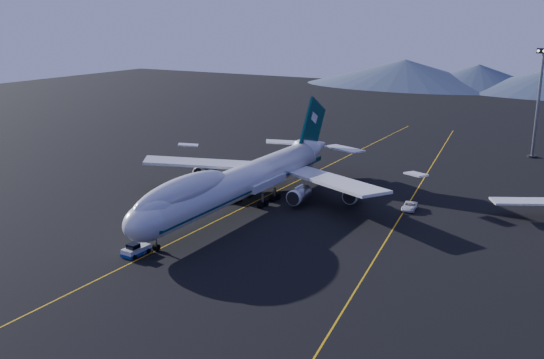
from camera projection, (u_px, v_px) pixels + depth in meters
The scene contains 7 objects.
ground at pixel (242, 208), 123.60m from camera, with size 500.00×500.00×0.00m, color black.
taxiway_line_main at pixel (242, 208), 123.60m from camera, with size 0.25×220.00×0.01m, color #EBAC0D.
taxiway_line_side at pixel (400, 218), 117.55m from camera, with size 0.25×200.00×0.01m, color #EBAC0D.
boeing_747 at pixel (242, 181), 122.11m from camera, with size 59.62×72.43×19.37m.
pushback_tug at pixel (136, 251), 99.49m from camera, with size 2.97×4.92×2.09m.
service_van at pixel (409, 206), 122.43m from camera, with size 2.57×5.58×1.55m, color silver.
floodlight_mast at pixel (538, 103), 164.60m from camera, with size 3.67×2.75×29.69m.
Camera 1 is at (64.00, -99.06, 37.97)m, focal length 40.00 mm.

